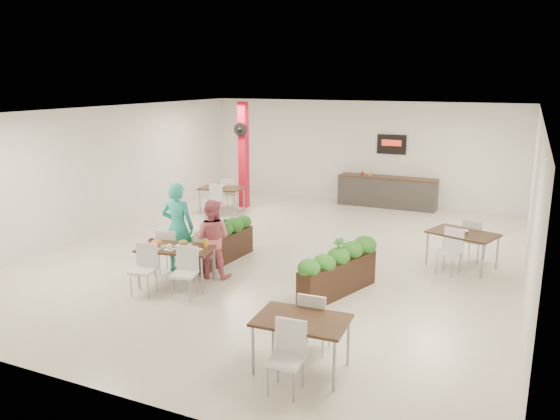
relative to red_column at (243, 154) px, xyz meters
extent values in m
plane|color=beige|center=(3.00, -3.79, -1.64)|extent=(12.00, 12.00, 0.00)
cube|color=white|center=(3.00, 2.21, -0.04)|extent=(10.00, 0.10, 3.20)
cube|color=white|center=(3.00, -9.79, -0.04)|extent=(10.00, 0.10, 3.20)
cube|color=white|center=(-2.00, -3.79, -0.04)|extent=(0.10, 12.00, 3.20)
cube|color=white|center=(8.00, -3.79, -0.04)|extent=(0.10, 12.00, 3.20)
cube|color=white|center=(3.00, -3.79, 1.56)|extent=(10.00, 12.00, 0.04)
cube|color=red|center=(0.00, 0.01, -0.04)|extent=(0.25, 0.25, 3.20)
cylinder|color=black|center=(0.00, -0.17, 0.76)|extent=(0.40, 0.06, 0.40)
sphere|color=black|center=(0.00, -0.21, 0.76)|extent=(0.12, 0.12, 0.12)
cube|color=#312E2B|center=(4.00, 1.86, -1.19)|extent=(3.00, 0.60, 0.90)
cube|color=black|center=(4.00, 1.86, -0.72)|extent=(3.00, 0.62, 0.04)
cube|color=black|center=(4.00, 2.17, 0.26)|extent=(0.90, 0.04, 0.60)
cube|color=red|center=(4.00, 2.14, 0.31)|extent=(0.60, 0.02, 0.18)
imported|color=maroon|center=(3.20, 1.86, -0.61)|extent=(0.09, 0.09, 0.19)
imported|color=gold|center=(3.45, 1.86, -0.62)|extent=(0.13, 0.13, 0.17)
cube|color=black|center=(1.89, -6.29, -0.91)|extent=(1.53, 1.06, 0.04)
cylinder|color=gray|center=(1.33, -6.75, -1.29)|extent=(0.04, 0.04, 0.71)
cylinder|color=gray|center=(2.58, -6.50, -1.29)|extent=(0.04, 0.04, 0.71)
cylinder|color=gray|center=(1.19, -6.08, -1.29)|extent=(0.04, 0.04, 0.71)
cylinder|color=gray|center=(2.45, -5.83, -1.29)|extent=(0.04, 0.04, 0.71)
cube|color=white|center=(1.38, -5.78, -1.19)|extent=(0.49, 0.49, 0.05)
cube|color=white|center=(1.42, -5.96, -0.94)|extent=(0.42, 0.12, 0.45)
cylinder|color=gray|center=(1.51, -5.58, -1.43)|extent=(0.02, 0.02, 0.43)
cylinder|color=gray|center=(1.18, -5.64, -1.43)|extent=(0.02, 0.02, 0.43)
cylinder|color=gray|center=(1.58, -5.91, -1.43)|extent=(0.02, 0.02, 0.43)
cylinder|color=gray|center=(1.24, -5.98, -1.43)|extent=(0.02, 0.02, 0.43)
cube|color=white|center=(2.16, -5.62, -1.19)|extent=(0.49, 0.49, 0.05)
cube|color=white|center=(2.20, -5.81, -0.94)|extent=(0.42, 0.12, 0.45)
cylinder|color=gray|center=(2.30, -5.42, -1.43)|extent=(0.02, 0.02, 0.43)
cylinder|color=gray|center=(1.96, -5.49, -1.43)|extent=(0.02, 0.02, 0.43)
cylinder|color=gray|center=(2.36, -5.75, -1.43)|extent=(0.02, 0.02, 0.43)
cylinder|color=gray|center=(2.03, -5.82, -1.43)|extent=(0.02, 0.02, 0.43)
cube|color=white|center=(1.61, -6.95, -1.19)|extent=(0.49, 0.49, 0.05)
cube|color=white|center=(1.58, -6.77, -0.94)|extent=(0.42, 0.12, 0.45)
cylinder|color=gray|center=(1.48, -7.15, -1.43)|extent=(0.02, 0.02, 0.43)
cylinder|color=gray|center=(1.81, -7.09, -1.43)|extent=(0.02, 0.02, 0.43)
cylinder|color=gray|center=(1.41, -6.82, -1.43)|extent=(0.02, 0.02, 0.43)
cylinder|color=gray|center=(1.75, -6.75, -1.43)|extent=(0.02, 0.02, 0.43)
cube|color=white|center=(2.40, -6.80, -1.19)|extent=(0.49, 0.49, 0.05)
cube|color=white|center=(2.36, -6.61, -0.94)|extent=(0.42, 0.12, 0.45)
cylinder|color=gray|center=(2.26, -7.00, -1.43)|extent=(0.02, 0.02, 0.43)
cylinder|color=gray|center=(2.60, -6.93, -1.43)|extent=(0.02, 0.02, 0.43)
cylinder|color=gray|center=(2.20, -6.66, -1.43)|extent=(0.02, 0.02, 0.43)
cylinder|color=gray|center=(2.53, -6.60, -1.43)|extent=(0.02, 0.02, 0.43)
cube|color=white|center=(1.56, -6.45, -0.89)|extent=(0.35, 0.35, 0.01)
ellipsoid|color=#A25628|center=(1.56, -6.45, -0.81)|extent=(0.22, 0.22, 0.13)
cube|color=white|center=(1.96, -6.15, -0.89)|extent=(0.31, 0.31, 0.01)
ellipsoid|color=orange|center=(1.96, -6.15, -0.82)|extent=(0.18, 0.18, 0.11)
cube|color=white|center=(2.30, -6.33, -0.89)|extent=(0.31, 0.31, 0.01)
ellipsoid|color=#521A10|center=(2.30, -6.33, -0.83)|extent=(0.16, 0.16, 0.10)
cube|color=white|center=(1.87, -6.47, -0.89)|extent=(0.21, 0.21, 0.01)
ellipsoid|color=white|center=(1.87, -6.47, -0.84)|extent=(0.12, 0.12, 0.07)
cylinder|color=#F8AB1A|center=(2.40, -6.03, -0.82)|extent=(0.07, 0.07, 0.15)
imported|color=brown|center=(1.33, -6.30, -0.84)|extent=(0.12, 0.12, 0.10)
imported|color=#28AE9F|center=(1.49, -5.64, -0.71)|extent=(0.75, 0.57, 1.86)
imported|color=#DD6276|center=(2.29, -5.64, -0.85)|extent=(0.87, 0.74, 1.58)
cube|color=black|center=(2.04, -4.75, -1.34)|extent=(0.47, 1.84, 0.61)
ellipsoid|color=#1F5C1A|center=(1.97, -5.50, -0.92)|extent=(0.40, 0.40, 0.32)
ellipsoid|color=#1F5C1A|center=(2.01, -5.12, -0.92)|extent=(0.40, 0.40, 0.32)
ellipsoid|color=#1F5C1A|center=(2.04, -4.75, -0.92)|extent=(0.40, 0.40, 0.32)
ellipsoid|color=#1F5C1A|center=(2.08, -4.37, -0.92)|extent=(0.40, 0.40, 0.32)
ellipsoid|color=#1F5C1A|center=(2.11, -3.99, -0.92)|extent=(0.40, 0.40, 0.32)
imported|color=#1F5C1A|center=(2.04, -4.75, -0.84)|extent=(0.36, 0.31, 0.39)
cube|color=black|center=(4.88, -5.52, -1.32)|extent=(0.94, 1.96, 0.65)
ellipsoid|color=#1F5C1A|center=(4.61, -6.31, -0.87)|extent=(0.40, 0.40, 0.32)
ellipsoid|color=#1F5C1A|center=(4.74, -5.92, -0.87)|extent=(0.40, 0.40, 0.32)
ellipsoid|color=#1F5C1A|center=(4.88, -5.52, -0.87)|extent=(0.40, 0.40, 0.32)
ellipsoid|color=#1F5C1A|center=(5.01, -5.13, -0.87)|extent=(0.40, 0.40, 0.32)
ellipsoid|color=#1F5C1A|center=(5.15, -4.74, -0.87)|extent=(0.40, 0.40, 0.32)
imported|color=#1F5C1A|center=(4.88, -5.52, -0.78)|extent=(0.24, 0.24, 0.42)
cube|color=black|center=(-0.28, -0.85, -0.91)|extent=(1.32, 0.95, 0.04)
cylinder|color=gray|center=(-0.80, -1.26, -1.29)|extent=(0.04, 0.04, 0.71)
cylinder|color=gray|center=(0.31, -1.14, -1.29)|extent=(0.04, 0.04, 0.71)
cylinder|color=gray|center=(-0.88, -0.57, -1.29)|extent=(0.04, 0.04, 0.71)
cylinder|color=gray|center=(0.23, -0.44, -1.29)|extent=(0.04, 0.04, 0.71)
cube|color=white|center=(-0.35, -0.26, -1.19)|extent=(0.46, 0.46, 0.05)
cube|color=white|center=(-0.33, -0.45, -0.94)|extent=(0.42, 0.09, 0.45)
cylinder|color=gray|center=(-0.20, -0.07, -1.43)|extent=(0.02, 0.02, 0.43)
cylinder|color=gray|center=(-0.54, -0.11, -1.43)|extent=(0.02, 0.02, 0.43)
cylinder|color=gray|center=(-0.16, -0.41, -1.43)|extent=(0.02, 0.02, 0.43)
cylinder|color=gray|center=(-0.50, -0.44, -1.43)|extent=(0.02, 0.02, 0.43)
cube|color=white|center=(-0.22, -1.45, -1.19)|extent=(0.46, 0.46, 0.05)
cube|color=white|center=(-0.24, -1.26, -0.94)|extent=(0.42, 0.09, 0.45)
cylinder|color=gray|center=(-0.37, -1.64, -1.43)|extent=(0.02, 0.02, 0.43)
cylinder|color=gray|center=(-0.03, -1.60, -1.43)|extent=(0.02, 0.02, 0.43)
cylinder|color=gray|center=(-0.40, -1.30, -1.43)|extent=(0.02, 0.02, 0.43)
cylinder|color=gray|center=(-0.07, -1.26, -1.43)|extent=(0.02, 0.02, 0.43)
imported|color=white|center=(-0.28, -0.85, -0.87)|extent=(0.22, 0.22, 0.05)
cube|color=black|center=(6.76, -2.98, -0.91)|extent=(1.53, 1.26, 0.04)
cylinder|color=gray|center=(6.07, -3.15, -1.29)|extent=(0.04, 0.04, 0.71)
cylinder|color=gray|center=(7.20, -3.54, -1.29)|extent=(0.04, 0.04, 0.71)
cylinder|color=gray|center=(6.31, -2.43, -1.29)|extent=(0.04, 0.04, 0.71)
cylinder|color=gray|center=(7.44, -2.82, -1.29)|extent=(0.04, 0.04, 0.71)
cube|color=white|center=(6.95, -2.42, -1.19)|extent=(0.53, 0.53, 0.05)
cube|color=white|center=(6.89, -2.60, -0.94)|extent=(0.41, 0.17, 0.45)
cylinder|color=gray|center=(7.17, -2.31, -1.43)|extent=(0.02, 0.02, 0.43)
cylinder|color=gray|center=(6.84, -2.20, -1.43)|extent=(0.02, 0.02, 0.43)
cylinder|color=gray|center=(7.06, -2.63, -1.43)|extent=(0.02, 0.02, 0.43)
cylinder|color=gray|center=(6.73, -2.52, -1.43)|extent=(0.02, 0.02, 0.43)
cube|color=white|center=(6.56, -3.55, -1.19)|extent=(0.53, 0.53, 0.05)
cube|color=white|center=(6.62, -3.37, -0.94)|extent=(0.41, 0.17, 0.45)
cylinder|color=gray|center=(6.35, -3.66, -1.43)|extent=(0.02, 0.02, 0.43)
cylinder|color=gray|center=(6.67, -3.77, -1.43)|extent=(0.02, 0.02, 0.43)
cylinder|color=gray|center=(6.46, -3.33, -1.43)|extent=(0.02, 0.02, 0.43)
cylinder|color=gray|center=(6.78, -3.44, -1.43)|extent=(0.02, 0.02, 0.43)
imported|color=white|center=(6.76, -2.98, -0.87)|extent=(0.22, 0.22, 0.05)
cube|color=black|center=(5.27, -8.25, -0.91)|extent=(1.28, 0.89, 0.04)
cylinder|color=gray|center=(4.73, -8.63, -1.29)|extent=(0.04, 0.04, 0.71)
cylinder|color=gray|center=(5.84, -8.58, -1.29)|extent=(0.04, 0.04, 0.71)
cylinder|color=gray|center=(4.69, -7.93, -1.29)|extent=(0.04, 0.04, 0.71)
cylinder|color=gray|center=(5.81, -7.87, -1.29)|extent=(0.04, 0.04, 0.71)
cube|color=white|center=(5.24, -7.65, -1.19)|extent=(0.44, 0.44, 0.05)
cube|color=white|center=(5.25, -7.84, -0.94)|extent=(0.42, 0.06, 0.45)
cylinder|color=gray|center=(5.40, -7.48, -1.43)|extent=(0.02, 0.02, 0.43)
cylinder|color=gray|center=(5.06, -7.49, -1.43)|extent=(0.02, 0.02, 0.43)
cylinder|color=gray|center=(5.42, -7.82, -1.43)|extent=(0.02, 0.02, 0.43)
cylinder|color=gray|center=(5.08, -7.83, -1.43)|extent=(0.02, 0.02, 0.43)
cube|color=white|center=(5.30, -8.85, -1.19)|extent=(0.44, 0.44, 0.05)
cube|color=white|center=(5.29, -8.66, -0.94)|extent=(0.42, 0.06, 0.45)
cylinder|color=gray|center=(5.14, -9.03, -1.43)|extent=(0.02, 0.02, 0.43)
cylinder|color=gray|center=(5.48, -9.01, -1.43)|extent=(0.02, 0.02, 0.43)
cylinder|color=gray|center=(5.12, -8.69, -1.43)|extent=(0.02, 0.02, 0.43)
cylinder|color=gray|center=(5.46, -8.67, -1.43)|extent=(0.02, 0.02, 0.43)
camera|label=1|loc=(7.78, -14.51, 2.23)|focal=35.00mm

